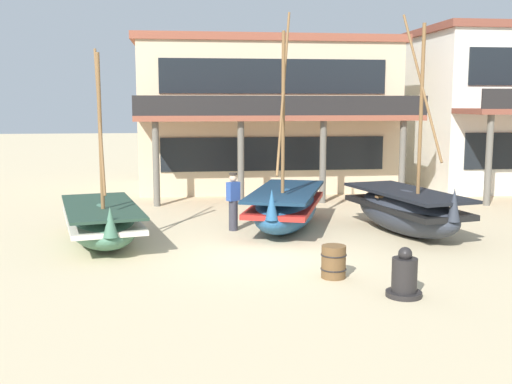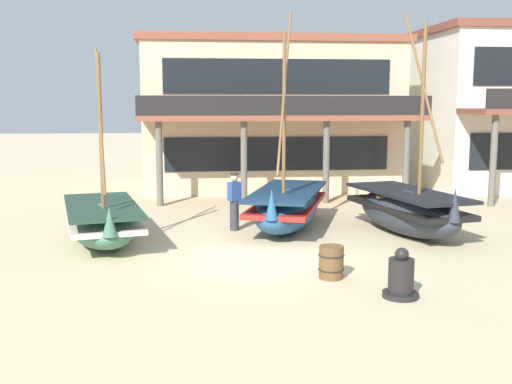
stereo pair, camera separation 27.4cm
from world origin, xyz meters
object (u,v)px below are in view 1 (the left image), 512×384
Objects in this scene: fishing_boat_far_right at (406,210)px; fisherman_by_hull at (233,202)px; fishing_boat_near_left at (286,207)px; capstan_winch at (404,277)px; fishing_boat_centre_large at (102,222)px; harbor_building_annex at (507,108)px; harbor_building_main at (265,114)px; wooden_barrel at (334,262)px.

fisherman_by_hull is (-4.83, 1.03, 0.15)m from fishing_boat_far_right.
fishing_boat_near_left is 6.66m from capstan_winch.
fishing_boat_centre_large is 18.95m from harbor_building_annex.
harbor_building_main reaches higher than fishing_boat_near_left.
fishing_boat_far_right is 5.87m from capstan_winch.
wooden_barrel is (-1.03, 1.40, -0.03)m from capstan_winch.
fisherman_by_hull is at bearing 18.00° from fishing_boat_centre_large.
fishing_boat_near_left is 3.45m from fishing_boat_far_right.
harbor_building_main is at bearing 104.73° from fishing_boat_far_right.
harbor_building_main reaches higher than capstan_winch.
fishing_boat_centre_large is 0.46× the size of harbor_building_main.
wooden_barrel is at bearing -127.58° from fishing_boat_far_right.
fishing_boat_far_right is (8.42, 0.14, 0.12)m from fishing_boat_centre_large.
fisherman_by_hull reaches higher than wooden_barrel.
wooden_barrel is at bearing -88.42° from fishing_boat_near_left.
fishing_boat_centre_large is 5.19× the size of capstan_winch.
wooden_barrel is at bearing -71.63° from fisherman_by_hull.
wooden_barrel is 14.39m from harbor_building_main.
fishing_boat_near_left is at bearing 1.76° from fisherman_by_hull.
fishing_boat_centre_large reaches higher than wooden_barrel.
fishing_boat_far_right is 8.72× the size of wooden_barrel.
fishing_boat_near_left is at bearing -144.42° from harbor_building_annex.
fishing_boat_centre_large is 8.27m from capstan_winch.
harbor_building_annex reaches higher than fisherman_by_hull.
capstan_winch is (1.18, -6.55, -0.27)m from fishing_boat_near_left.
fisherman_by_hull is at bearing 112.76° from capstan_winch.
fishing_boat_near_left is at bearing 100.18° from capstan_winch.
harbor_building_annex reaches higher than harbor_building_main.
harbor_building_annex is (11.17, 7.99, 2.77)m from fishing_boat_near_left.
fishing_boat_centre_large is 3.79m from fisherman_by_hull.
fishing_boat_near_left is 0.57× the size of harbor_building_main.
fishing_boat_far_right is 10.66m from harbor_building_main.
harbor_building_main is 10.58m from harbor_building_annex.
fisherman_by_hull is at bearing 108.37° from wooden_barrel.
harbor_building_annex reaches higher than capstan_winch.
capstan_winch is 1.74m from wooden_barrel.
fishing_boat_near_left is at bearing -94.08° from harbor_building_main.
harbor_building_annex is (11.03, 13.14, 3.07)m from wooden_barrel.
wooden_barrel is (0.14, -5.14, -0.30)m from fishing_boat_near_left.
harbor_building_main is at bearing 76.33° from fisherman_by_hull.
fishing_boat_near_left is 1.02× the size of fishing_boat_far_right.
harbor_building_main is (5.78, 10.17, 2.62)m from fishing_boat_centre_large.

